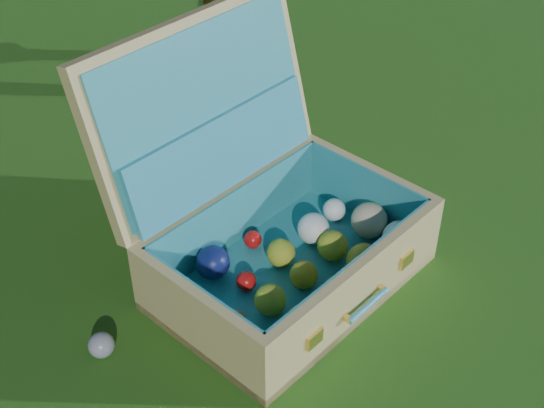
{
  "coord_description": "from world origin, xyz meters",
  "views": [
    {
      "loc": [
        -0.97,
        -1.17,
        1.38
      ],
      "look_at": [
        -0.14,
        0.07,
        0.2
      ],
      "focal_mm": 50.0,
      "sensor_mm": 36.0,
      "label": 1
    }
  ],
  "objects": [
    {
      "name": "ground",
      "position": [
        0.0,
        0.0,
        0.0
      ],
      "size": [
        60.0,
        60.0,
        0.0
      ],
      "primitive_type": "plane",
      "color": "#215114",
      "rests_on": "ground"
    },
    {
      "name": "suitcase",
      "position": [
        -0.16,
        0.07,
        0.18
      ],
      "size": [
        0.79,
        0.74,
        0.63
      ],
      "rotation": [
        0.0,
        0.0,
        0.24
      ],
      "color": "tan",
      "rests_on": "ground"
    },
    {
      "name": "stray_ball",
      "position": [
        -0.65,
        0.03,
        0.03
      ],
      "size": [
        0.06,
        0.06,
        0.06
      ],
      "primitive_type": "sphere",
      "color": "teal",
      "rests_on": "ground"
    }
  ]
}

